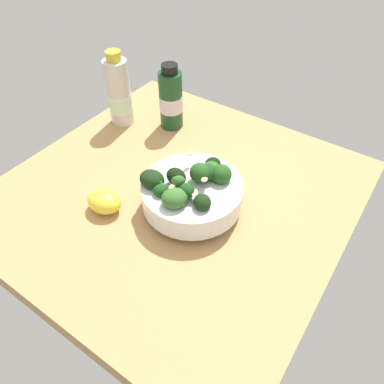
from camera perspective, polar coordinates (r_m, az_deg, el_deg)
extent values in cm
cube|color=tan|center=(73.93, -2.37, -0.89)|extent=(63.41, 63.41, 4.39)
cylinder|color=white|center=(68.51, 0.00, -1.96)|extent=(9.96, 9.96, 1.45)
cylinder|color=white|center=(66.45, 0.00, -0.24)|extent=(18.10, 18.10, 4.34)
cylinder|color=silver|center=(65.22, 0.00, 0.87)|extent=(14.93, 14.93, 0.80)
cylinder|color=#3C7A32|center=(67.31, 2.92, 2.46)|extent=(1.99, 1.76, 1.76)
ellipsoid|color=#2D6023|center=(66.18, 2.98, 3.56)|extent=(3.41, 4.10, 3.33)
cylinder|color=#589D47|center=(65.03, -2.39, 1.32)|extent=(1.29, 1.38, 1.70)
ellipsoid|color=black|center=(63.93, -2.44, 2.39)|extent=(3.82, 4.16, 4.31)
cylinder|color=#2F662B|center=(66.61, 2.60, 2.03)|extent=(1.80, 1.77, 1.26)
ellipsoid|color=#194216|center=(65.53, 2.64, 3.08)|extent=(5.29, 4.67, 4.83)
cylinder|color=#4A8F3C|center=(66.44, 4.46, 1.58)|extent=(2.16, 2.17, 1.50)
ellipsoid|color=#23511C|center=(65.25, 4.55, 2.73)|extent=(5.08, 5.56, 4.98)
cylinder|color=#4A8F3C|center=(62.50, -1.17, -1.19)|extent=(1.20, 1.23, 1.44)
ellipsoid|color=#194216|center=(61.55, -1.19, -0.32)|extent=(3.53, 3.51, 3.00)
cylinder|color=#2F662B|center=(69.36, 3.16, 3.55)|extent=(1.36, 1.52, 1.25)
ellipsoid|color=black|center=(68.50, 3.20, 4.39)|extent=(3.49, 3.63, 3.68)
cylinder|color=#589D47|center=(63.97, -4.75, -0.61)|extent=(1.25, 1.32, 1.14)
ellipsoid|color=#194216|center=(63.14, -4.81, 0.15)|extent=(3.91, 3.41, 3.40)
cylinder|color=#4A8F3C|center=(62.70, -0.77, -0.82)|extent=(1.43, 1.53, 1.52)
ellipsoid|color=#194216|center=(61.63, -0.79, 0.18)|extent=(3.17, 3.47, 2.75)
cylinder|color=#589D47|center=(64.92, -4.91, -0.32)|extent=(1.08, 1.17, 1.55)
ellipsoid|color=#386B2B|center=(63.88, -4.99, 0.63)|extent=(3.52, 3.91, 3.32)
cylinder|color=#3C7A32|center=(66.19, -6.05, 0.74)|extent=(1.96, 2.00, 1.78)
ellipsoid|color=black|center=(64.89, -6.17, 1.97)|extent=(6.40, 6.30, 5.29)
cylinder|color=#3C7A32|center=(64.41, -2.18, 1.07)|extent=(1.23, 1.24, 1.16)
ellipsoid|color=#386B2B|center=(63.54, -2.21, 1.92)|extent=(4.45, 3.96, 3.65)
cylinder|color=#3C7A32|center=(62.16, -2.65, -2.26)|extent=(2.07, 2.00, 1.94)
ellipsoid|color=#386B2B|center=(60.72, -2.71, -0.97)|extent=(5.90, 6.10, 3.99)
cylinder|color=#2F662B|center=(61.79, 1.56, -2.55)|extent=(1.72, 1.63, 1.34)
ellipsoid|color=black|center=(60.74, 1.58, -1.62)|extent=(5.09, 4.41, 4.09)
cylinder|color=#4A8F3C|center=(65.49, 1.16, 1.88)|extent=(1.87, 2.03, 1.77)
ellipsoid|color=#23511C|center=(64.33, 1.19, 3.01)|extent=(4.74, 4.53, 5.02)
ellipsoid|color=#DBBC84|center=(67.22, -0.34, 5.95)|extent=(1.91, 1.22, 0.81)
ellipsoid|color=#DBBC84|center=(62.70, 1.93, 1.97)|extent=(1.91, 1.31, 0.93)
ellipsoid|color=#DBBC84|center=(63.86, -4.99, 1.74)|extent=(1.94, 1.84, 1.27)
ellipsoid|color=#DBBC84|center=(63.40, -1.72, 1.58)|extent=(1.24, 1.95, 0.67)
ellipsoid|color=#DBBC84|center=(62.49, -3.10, 0.86)|extent=(1.99, 1.40, 0.51)
ellipsoid|color=#DBBC84|center=(61.12, 0.38, -0.08)|extent=(2.05, 1.60, 0.45)
ellipsoid|color=yellow|center=(69.13, -13.35, -1.40)|extent=(5.86, 7.13, 4.11)
cylinder|color=#194723|center=(86.20, -3.26, 13.86)|extent=(5.27, 5.27, 13.16)
cylinder|color=black|center=(82.62, -3.48, 18.37)|extent=(3.55, 3.55, 1.94)
cylinder|color=silver|center=(86.50, -3.24, 13.52)|extent=(5.37, 5.37, 3.73)
cylinder|color=beige|center=(88.51, -11.17, 14.72)|extent=(5.33, 5.33, 15.18)
cylinder|color=gold|center=(84.68, -12.01, 19.78)|extent=(3.27, 3.27, 2.09)
cylinder|color=silver|center=(89.63, -10.96, 13.47)|extent=(5.43, 5.43, 4.39)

